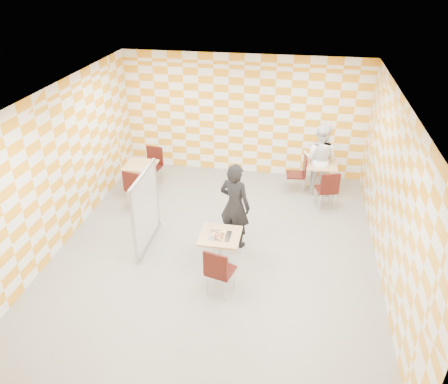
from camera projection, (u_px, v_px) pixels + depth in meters
name	position (u px, v px, depth m)	size (l,w,h in m)	color
room_shell	(222.00, 167.00, 8.22)	(7.00, 7.00, 7.00)	gray
main_table	(220.00, 246.00, 7.67)	(0.70, 0.70, 0.75)	tan
second_table	(321.00, 173.00, 10.20)	(0.70, 0.70, 0.75)	tan
empty_table	(141.00, 174.00, 10.16)	(0.70, 0.70, 0.75)	tan
chair_main_front	(218.00, 270.00, 7.05)	(0.51, 0.52, 0.92)	#390F0B
chair_second_front	(328.00, 188.00, 9.50)	(0.52, 0.53, 0.92)	#390F0B
chair_second_side	(300.00, 171.00, 10.21)	(0.47, 0.46, 0.92)	#390F0B
chair_empty_near	(135.00, 186.00, 9.57)	(0.50, 0.51, 0.92)	#390F0B
chair_empty_far	(153.00, 163.00, 10.63)	(0.48, 0.49, 0.92)	#390F0B
partition	(146.00, 209.00, 8.22)	(0.08, 1.38, 1.55)	white
man_dark	(235.00, 206.00, 8.21)	(0.63, 0.41, 1.72)	black
man_white	(320.00, 159.00, 10.12)	(0.82, 0.64, 1.68)	white
pizza_on_foil	(220.00, 235.00, 7.53)	(0.40, 0.40, 0.04)	silver
sport_bottle	(315.00, 158.00, 10.17)	(0.06, 0.06, 0.20)	white
soda_bottle	(327.00, 159.00, 10.05)	(0.07, 0.07, 0.23)	black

